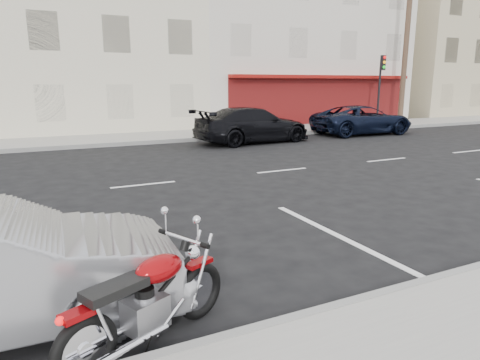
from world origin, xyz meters
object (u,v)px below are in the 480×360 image
(car_far, at_px, (253,125))
(suv_far, at_px, (362,120))
(utility_pole, at_px, (406,42))
(motorcycle, at_px, (201,278))
(fire_hydrant, at_px, (355,118))
(traffic_light, at_px, (381,81))

(car_far, bearing_deg, suv_far, -93.22)
(utility_pole, xyz_separation_m, suv_far, (-5.31, -2.67, -4.04))
(motorcycle, distance_m, suv_far, 17.95)
(utility_pole, distance_m, motorcycle, 24.10)
(motorcycle, bearing_deg, utility_pole, 14.96)
(utility_pole, bearing_deg, fire_hydrant, -178.36)
(utility_pole, relative_size, motorcycle, 4.96)
(utility_pole, distance_m, suv_far, 7.19)
(utility_pole, bearing_deg, suv_far, -153.28)
(utility_pole, xyz_separation_m, motorcycle, (-18.41, -14.94, -4.29))
(traffic_light, distance_m, fire_hydrant, 2.53)
(traffic_light, xyz_separation_m, fire_hydrant, (-1.50, 0.17, -2.03))
(fire_hydrant, bearing_deg, motorcycle, -135.12)
(fire_hydrant, relative_size, car_far, 0.14)
(car_far, bearing_deg, utility_pole, -81.60)
(traffic_light, distance_m, suv_far, 4.49)
(traffic_light, height_order, fire_hydrant, traffic_light)
(suv_far, bearing_deg, fire_hydrant, -32.54)
(motorcycle, bearing_deg, traffic_light, 17.70)
(fire_hydrant, height_order, car_far, car_far)
(traffic_light, height_order, motorcycle, traffic_light)
(motorcycle, bearing_deg, suv_far, 19.02)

